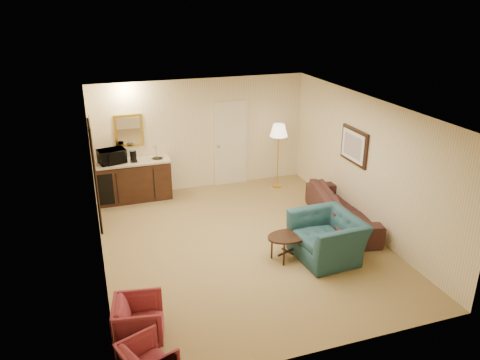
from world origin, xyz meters
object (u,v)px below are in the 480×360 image
(floor_lamp, at_px, (278,156))
(coffee_maker, at_px, (133,156))
(sofa, at_px, (342,204))
(microwave, at_px, (112,155))
(coffee_table, at_px, (288,246))
(wetbar_cabinet, at_px, (134,180))
(rose_chair_near, at_px, (139,318))
(waste_bin, at_px, (164,190))
(teal_armchair, at_px, (328,231))

(floor_lamp, relative_size, coffee_maker, 5.87)
(sofa, xyz_separation_m, microwave, (-4.23, 2.57, 0.66))
(coffee_table, bearing_deg, wetbar_cabinet, 123.34)
(rose_chair_near, relative_size, waste_bin, 2.05)
(sofa, xyz_separation_m, waste_bin, (-3.15, 2.50, -0.29))
(microwave, distance_m, coffee_maker, 0.46)
(rose_chair_near, distance_m, coffee_table, 3.04)
(wetbar_cabinet, bearing_deg, waste_bin, -6.15)
(floor_lamp, bearing_deg, coffee_table, -109.54)
(rose_chair_near, relative_size, floor_lamp, 0.42)
(teal_armchair, xyz_separation_m, coffee_table, (-0.65, 0.20, -0.30))
(teal_armchair, height_order, microwave, microwave)
(sofa, height_order, floor_lamp, floor_lamp)
(teal_armchair, bearing_deg, microwave, -140.98)
(rose_chair_near, relative_size, coffee_maker, 2.48)
(teal_armchair, relative_size, floor_lamp, 0.76)
(coffee_table, bearing_deg, floor_lamp, 70.46)
(rose_chair_near, height_order, waste_bin, rose_chair_near)
(coffee_table, bearing_deg, sofa, 28.77)
(microwave, bearing_deg, wetbar_cabinet, -14.11)
(waste_bin, bearing_deg, microwave, 176.03)
(wetbar_cabinet, xyz_separation_m, coffee_maker, (0.02, -0.06, 0.59))
(teal_armchair, bearing_deg, waste_bin, -151.19)
(teal_armchair, bearing_deg, coffee_maker, -144.57)
(microwave, bearing_deg, rose_chair_near, -104.27)
(waste_bin, distance_m, coffee_maker, 1.09)
(floor_lamp, relative_size, microwave, 2.76)
(coffee_table, xyz_separation_m, microwave, (-2.68, 3.43, 0.89))
(coffee_table, bearing_deg, waste_bin, 115.53)
(rose_chair_near, xyz_separation_m, waste_bin, (1.15, 4.65, -0.17))
(coffee_maker, bearing_deg, waste_bin, -16.53)
(teal_armchair, distance_m, rose_chair_near, 3.58)
(teal_armchair, xyz_separation_m, microwave, (-3.34, 3.63, 0.60))
(sofa, relative_size, teal_armchair, 1.94)
(sofa, bearing_deg, coffee_table, 130.53)
(wetbar_cabinet, relative_size, coffee_maker, 6.17)
(sofa, relative_size, coffee_table, 3.04)
(teal_armchair, bearing_deg, wetbar_cabinet, -144.86)
(coffee_table, height_order, microwave, microwave)
(sofa, relative_size, rose_chair_near, 3.49)
(rose_chair_near, xyz_separation_m, coffee_maker, (0.52, 4.66, 0.72))
(sofa, xyz_separation_m, floor_lamp, (-0.45, 2.25, 0.33))
(wetbar_cabinet, distance_m, microwave, 0.78)
(sofa, height_order, coffee_maker, coffee_maker)
(wetbar_cabinet, distance_m, teal_armchair, 4.64)
(floor_lamp, distance_m, coffee_maker, 3.35)
(sofa, xyz_separation_m, coffee_maker, (-3.78, 2.50, 0.60))
(rose_chair_near, bearing_deg, teal_armchair, -62.59)
(rose_chair_near, bearing_deg, coffee_maker, 3.10)
(rose_chair_near, bearing_deg, wetbar_cabinet, 3.46)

